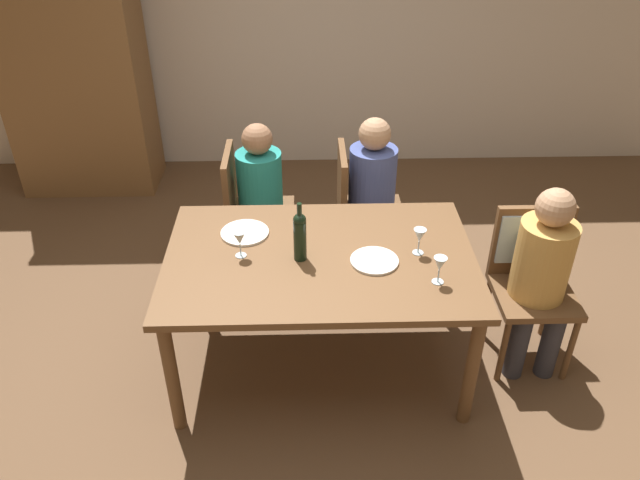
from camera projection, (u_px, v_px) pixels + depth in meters
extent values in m
plane|color=brown|center=(320.00, 359.00, 3.72)|extent=(10.00, 10.00, 0.00)
cube|color=beige|center=(311.00, 13.00, 5.26)|extent=(6.40, 0.12, 2.70)
cube|color=brown|center=(73.00, 67.00, 5.00)|extent=(1.10, 0.56, 2.10)
cube|color=brown|center=(320.00, 259.00, 3.31)|extent=(1.65, 1.08, 0.04)
cylinder|color=brown|center=(172.00, 377.00, 3.11)|extent=(0.07, 0.07, 0.72)
cylinder|color=brown|center=(472.00, 371.00, 3.15)|extent=(0.07, 0.07, 0.72)
cylinder|color=brown|center=(198.00, 266.00, 3.90)|extent=(0.07, 0.07, 0.72)
cylinder|color=brown|center=(437.00, 263.00, 3.93)|extent=(0.07, 0.07, 0.72)
cylinder|color=brown|center=(291.00, 229.00, 4.52)|extent=(0.04, 0.04, 0.44)
cylinder|color=brown|center=(290.00, 259.00, 4.20)|extent=(0.04, 0.04, 0.44)
cylinder|color=brown|center=(239.00, 230.00, 4.51)|extent=(0.04, 0.04, 0.44)
cylinder|color=brown|center=(234.00, 260.00, 4.20)|extent=(0.04, 0.04, 0.44)
cube|color=brown|center=(262.00, 214.00, 4.23)|extent=(0.44, 0.44, 0.04)
cube|color=brown|center=(229.00, 184.00, 4.09)|extent=(0.04, 0.44, 0.44)
cylinder|color=brown|center=(393.00, 227.00, 4.54)|extent=(0.04, 0.04, 0.44)
cylinder|color=brown|center=(400.00, 257.00, 4.22)|extent=(0.04, 0.04, 0.44)
cylinder|color=brown|center=(341.00, 228.00, 4.53)|extent=(0.04, 0.04, 0.44)
cylinder|color=brown|center=(344.00, 258.00, 4.21)|extent=(0.04, 0.04, 0.44)
cube|color=brown|center=(371.00, 213.00, 4.24)|extent=(0.44, 0.44, 0.04)
cube|color=brown|center=(342.00, 182.00, 4.11)|extent=(0.04, 0.44, 0.44)
cylinder|color=brown|center=(570.00, 350.00, 3.47)|extent=(0.04, 0.04, 0.44)
cylinder|color=brown|center=(503.00, 351.00, 3.47)|extent=(0.04, 0.04, 0.44)
cylinder|color=brown|center=(548.00, 306.00, 3.79)|extent=(0.04, 0.04, 0.44)
cylinder|color=brown|center=(486.00, 307.00, 3.78)|extent=(0.04, 0.04, 0.44)
cube|color=brown|center=(534.00, 295.00, 3.50)|extent=(0.44, 0.44, 0.04)
cube|color=brown|center=(531.00, 240.00, 3.53)|extent=(0.44, 0.04, 0.44)
cube|color=#ADC6D6|center=(532.00, 237.00, 3.52)|extent=(0.40, 0.07, 0.31)
cylinder|color=#33333D|center=(283.00, 235.00, 4.43)|extent=(0.11, 0.11, 0.46)
cylinder|color=#33333D|center=(283.00, 249.00, 4.28)|extent=(0.11, 0.11, 0.46)
cylinder|color=teal|center=(260.00, 185.00, 4.10)|extent=(0.30, 0.30, 0.46)
sphere|color=#996B4C|center=(257.00, 139.00, 3.92)|extent=(0.20, 0.20, 0.20)
cylinder|color=#33333D|center=(388.00, 233.00, 4.45)|extent=(0.11, 0.11, 0.46)
cylinder|color=#33333D|center=(391.00, 248.00, 4.30)|extent=(0.11, 0.11, 0.46)
cylinder|color=#475699|center=(372.00, 182.00, 4.11)|extent=(0.31, 0.31, 0.48)
sphere|color=tan|center=(375.00, 134.00, 3.92)|extent=(0.21, 0.21, 0.21)
cylinder|color=#33333D|center=(550.00, 343.00, 3.51)|extent=(0.11, 0.11, 0.46)
cylinder|color=#33333D|center=(518.00, 343.00, 3.50)|extent=(0.11, 0.11, 0.46)
cylinder|color=tan|center=(542.00, 261.00, 3.36)|extent=(0.31, 0.31, 0.47)
sphere|color=tan|center=(555.00, 208.00, 3.18)|extent=(0.20, 0.20, 0.20)
cylinder|color=black|center=(300.00, 241.00, 3.22)|extent=(0.07, 0.07, 0.23)
sphere|color=black|center=(300.00, 220.00, 3.15)|extent=(0.07, 0.07, 0.07)
cylinder|color=black|center=(299.00, 211.00, 3.12)|extent=(0.03, 0.03, 0.09)
cylinder|color=silver|center=(241.00, 255.00, 3.30)|extent=(0.06, 0.06, 0.00)
cylinder|color=silver|center=(240.00, 250.00, 3.28)|extent=(0.01, 0.01, 0.07)
cone|color=silver|center=(240.00, 238.00, 3.24)|extent=(0.07, 0.07, 0.07)
cylinder|color=silver|center=(418.00, 253.00, 3.32)|extent=(0.06, 0.06, 0.00)
cylinder|color=silver|center=(418.00, 247.00, 3.30)|extent=(0.01, 0.01, 0.07)
cone|color=silver|center=(420.00, 235.00, 3.26)|extent=(0.07, 0.07, 0.07)
cylinder|color=silver|center=(438.00, 282.00, 3.11)|extent=(0.06, 0.06, 0.00)
cylinder|color=silver|center=(438.00, 276.00, 3.09)|extent=(0.01, 0.01, 0.07)
cone|color=silver|center=(440.00, 264.00, 3.05)|extent=(0.07, 0.07, 0.07)
cylinder|color=white|center=(245.00, 233.00, 3.48)|extent=(0.27, 0.27, 0.01)
cylinder|color=silver|center=(374.00, 261.00, 3.25)|extent=(0.25, 0.25, 0.01)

